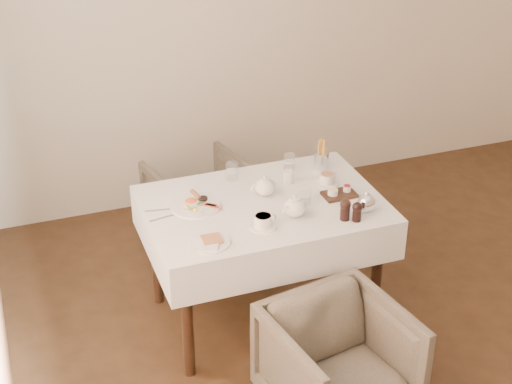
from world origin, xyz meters
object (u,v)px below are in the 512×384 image
object	(u,v)px
armchair_far	(201,203)
teapot_centre	(265,185)
armchair_near	(339,364)
breakfast_plate	(195,204)
table	(263,221)

from	to	relation	value
armchair_far	teapot_centre	world-z (taller)	teapot_centre
armchair_far	teapot_centre	size ratio (longest dim) A/B	4.03
armchair_near	breakfast_plate	distance (m)	1.14
armchair_near	teapot_centre	size ratio (longest dim) A/B	4.16
table	armchair_near	bearing A→B (deg)	-84.82
table	teapot_centre	world-z (taller)	teapot_centre
table	breakfast_plate	size ratio (longest dim) A/B	4.63
table	armchair_near	world-z (taller)	table
armchair_near	armchair_far	world-z (taller)	armchair_near
armchair_far	breakfast_plate	size ratio (longest dim) A/B	2.26
teapot_centre	table	bearing A→B (deg)	-117.72
breakfast_plate	table	bearing A→B (deg)	0.80
armchair_far	breakfast_plate	distance (m)	0.98
breakfast_plate	armchair_near	bearing A→B (deg)	-49.50
table	armchair_far	bearing A→B (deg)	96.15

